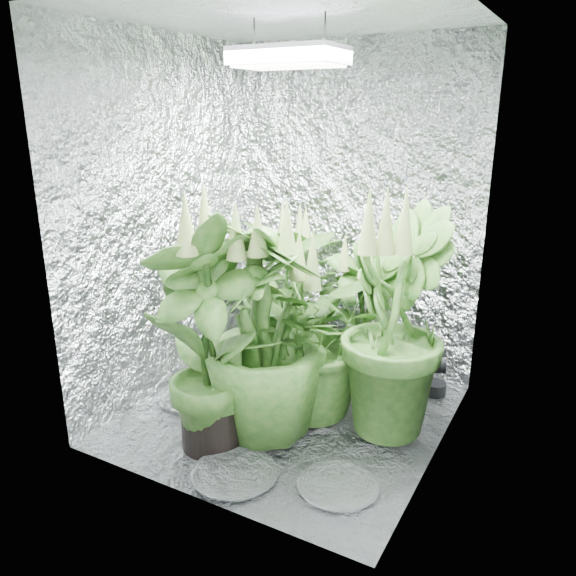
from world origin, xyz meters
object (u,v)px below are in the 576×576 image
at_px(grow_lamp, 288,57).
at_px(plant_e, 305,334).
at_px(plant_a, 292,290).
at_px(plant_f, 208,334).
at_px(plant_d, 263,331).
at_px(plant_b, 361,313).
at_px(circulation_fan, 432,372).
at_px(plant_c, 393,325).

xyz_separation_m(grow_lamp, plant_e, (0.09, 0.02, -1.34)).
distance_m(plant_a, plant_e, 0.74).
height_order(plant_e, plant_f, plant_f).
bearing_deg(plant_a, grow_lamp, -63.13).
relative_size(plant_d, plant_e, 1.19).
bearing_deg(plant_b, circulation_fan, -3.82).
distance_m(grow_lamp, plant_f, 1.32).
distance_m(grow_lamp, plant_a, 1.51).
bearing_deg(plant_d, circulation_fan, 52.63).
bearing_deg(plant_a, plant_e, -56.24).
height_order(plant_a, plant_c, plant_c).
xyz_separation_m(plant_b, circulation_fan, (0.47, -0.03, -0.28)).
xyz_separation_m(plant_c, circulation_fan, (0.09, 0.48, -0.44)).
relative_size(plant_c, circulation_fan, 3.80).
bearing_deg(circulation_fan, plant_f, -151.54).
relative_size(plant_c, plant_e, 1.22).
relative_size(grow_lamp, plant_b, 0.54).
xyz_separation_m(plant_e, circulation_fan, (0.53, 0.59, -0.34)).
relative_size(plant_a, plant_f, 0.83).
bearing_deg(plant_f, grow_lamp, 66.24).
bearing_deg(plant_d, grow_lamp, 85.62).
xyz_separation_m(plant_a, plant_b, (0.48, 0.00, -0.07)).
distance_m(plant_a, circulation_fan, 1.00).
relative_size(plant_f, circulation_fan, 3.89).
distance_m(plant_e, plant_f, 0.55).
xyz_separation_m(grow_lamp, plant_c, (0.52, 0.13, -1.24)).
bearing_deg(plant_e, plant_a, 123.76).
bearing_deg(plant_f, plant_e, 58.71).
xyz_separation_m(plant_d, circulation_fan, (0.63, 0.83, -0.43)).
bearing_deg(plant_e, plant_b, 83.95).
xyz_separation_m(plant_e, plant_f, (-0.28, -0.46, 0.11)).
relative_size(grow_lamp, plant_d, 0.41).
xyz_separation_m(plant_c, plant_d, (-0.54, -0.35, -0.01)).
bearing_deg(plant_c, circulation_fan, 79.00).
relative_size(plant_b, plant_f, 0.72).
bearing_deg(plant_d, plant_a, 109.60).
bearing_deg(grow_lamp, plant_d, -94.38).
xyz_separation_m(plant_a, plant_f, (0.13, -1.07, 0.10)).
height_order(plant_c, plant_e, plant_c).
relative_size(plant_a, plant_e, 1.03).
bearing_deg(plant_c, plant_f, -141.98).
bearing_deg(plant_d, plant_e, 67.03).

